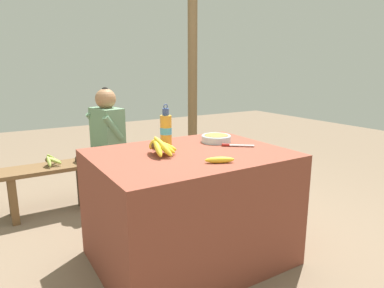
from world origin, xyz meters
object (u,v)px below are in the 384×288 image
(seated_vendor, at_px, (103,138))
(support_post_far, at_px, (193,68))
(water_bottle, at_px, (166,130))
(banana_bunch_green, at_px, (51,160))
(serving_bowl, at_px, (216,138))
(wooden_bench, at_px, (104,165))
(loose_banana_front, at_px, (220,160))
(banana_bunch_ripe, at_px, (160,146))
(knife, at_px, (233,145))

(seated_vendor, xyz_separation_m, support_post_far, (1.21, 0.35, 0.64))
(water_bottle, relative_size, banana_bunch_green, 1.43)
(serving_bowl, distance_m, support_post_far, 1.72)
(serving_bowl, height_order, banana_bunch_green, serving_bowl)
(seated_vendor, bearing_deg, wooden_bench, -100.29)
(loose_banana_front, distance_m, support_post_far, 2.27)
(banana_bunch_ripe, height_order, wooden_bench, banana_bunch_ripe)
(knife, xyz_separation_m, banana_bunch_green, (-1.00, 1.36, -0.28))
(seated_vendor, bearing_deg, loose_banana_front, 85.35)
(banana_bunch_ripe, xyz_separation_m, wooden_bench, (0.02, 1.31, -0.46))
(support_post_far, bearing_deg, banana_bunch_ripe, -127.40)
(banana_bunch_ripe, bearing_deg, serving_bowl, 13.91)
(banana_bunch_ripe, bearing_deg, wooden_bench, 89.15)
(banana_bunch_ripe, height_order, seated_vendor, seated_vendor)
(banana_bunch_green, bearing_deg, loose_banana_front, -67.91)
(wooden_bench, distance_m, seated_vendor, 0.29)
(serving_bowl, relative_size, seated_vendor, 0.19)
(water_bottle, relative_size, loose_banana_front, 1.72)
(seated_vendor, bearing_deg, banana_bunch_green, -16.55)
(knife, height_order, seated_vendor, seated_vendor)
(water_bottle, bearing_deg, loose_banana_front, -83.30)
(water_bottle, height_order, knife, water_bottle)
(serving_bowl, bearing_deg, support_post_far, 64.55)
(water_bottle, height_order, banana_bunch_green, water_bottle)
(loose_banana_front, relative_size, support_post_far, 0.07)
(seated_vendor, bearing_deg, serving_bowl, 102.50)
(knife, distance_m, support_post_far, 1.88)
(banana_bunch_green, bearing_deg, banana_bunch_ripe, -70.81)
(banana_bunch_ripe, bearing_deg, banana_bunch_green, 109.19)
(seated_vendor, bearing_deg, knife, 100.18)
(water_bottle, relative_size, wooden_bench, 0.16)
(loose_banana_front, height_order, knife, loose_banana_front)
(water_bottle, relative_size, seated_vendor, 0.26)
(support_post_far, bearing_deg, seated_vendor, -164.12)
(serving_bowl, height_order, water_bottle, water_bottle)
(banana_bunch_ripe, relative_size, loose_banana_front, 1.51)
(banana_bunch_ripe, relative_size, water_bottle, 0.88)
(water_bottle, distance_m, support_post_far, 1.82)
(water_bottle, bearing_deg, banana_bunch_green, 118.85)
(wooden_bench, bearing_deg, banana_bunch_ripe, -90.85)
(serving_bowl, relative_size, knife, 1.11)
(serving_bowl, distance_m, knife, 0.18)
(wooden_bench, distance_m, banana_bunch_green, 0.49)
(water_bottle, height_order, wooden_bench, water_bottle)
(banana_bunch_green, relative_size, support_post_far, 0.08)
(loose_banana_front, xyz_separation_m, seated_vendor, (-0.20, 1.61, -0.13))
(knife, bearing_deg, loose_banana_front, -102.00)
(banana_bunch_green, bearing_deg, seated_vendor, -5.00)
(banana_bunch_ripe, relative_size, serving_bowl, 1.19)
(loose_banana_front, distance_m, banana_bunch_green, 1.81)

